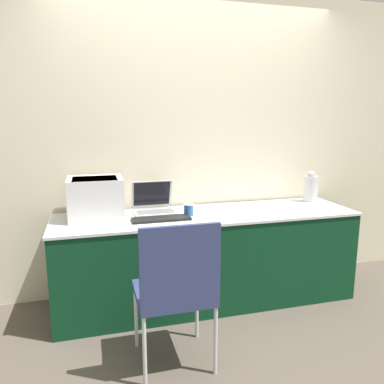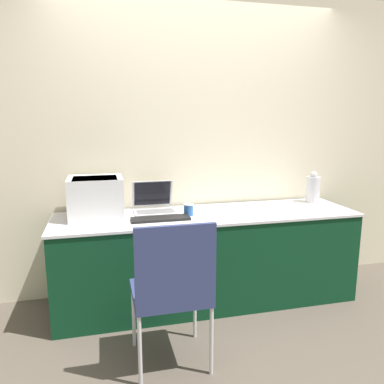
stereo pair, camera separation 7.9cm
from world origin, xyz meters
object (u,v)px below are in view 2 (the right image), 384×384
at_px(laptop_left, 154,205).
at_px(chair, 172,285).
at_px(printer, 96,196).
at_px(metal_pitcher, 313,188).
at_px(coffee_cup, 188,210).
at_px(external_keyboard, 161,219).

xyz_separation_m(laptop_left, chair, (-0.04, -0.97, -0.26)).
height_order(printer, laptop_left, printer).
distance_m(laptop_left, chair, 1.01).
bearing_deg(metal_pitcher, coffee_cup, -170.89).
bearing_deg(chair, laptop_left, 87.86).
relative_size(external_keyboard, chair, 0.47).
xyz_separation_m(coffee_cup, metal_pitcher, (1.23, 0.20, 0.08)).
relative_size(laptop_left, external_keyboard, 0.76).
bearing_deg(chair, printer, 115.67).
bearing_deg(laptop_left, printer, -171.18).
relative_size(printer, external_keyboard, 0.92).
bearing_deg(coffee_cup, laptop_left, 142.37).
distance_m(printer, metal_pitcher, 1.95).
bearing_deg(external_keyboard, chair, -93.68).
bearing_deg(printer, coffee_cup, -9.41).
height_order(external_keyboard, chair, chair).
bearing_deg(external_keyboard, coffee_cup, 18.68).
bearing_deg(metal_pitcher, laptop_left, -179.75).
distance_m(laptop_left, coffee_cup, 0.31).
bearing_deg(chair, coffee_cup, 69.95).
bearing_deg(printer, metal_pitcher, 2.32).
relative_size(printer, metal_pitcher, 1.43).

